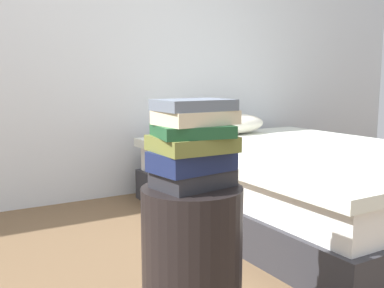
{
  "coord_description": "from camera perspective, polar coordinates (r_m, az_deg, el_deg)",
  "views": [
    {
      "loc": [
        -0.7,
        -1.19,
        0.9
      ],
      "look_at": [
        0.0,
        0.0,
        0.69
      ],
      "focal_mm": 41.48,
      "sensor_mm": 36.0,
      "label": 1
    }
  ],
  "objects": [
    {
      "name": "book_charcoal",
      "position": [
        1.43,
        0.19,
        -4.44
      ],
      "size": [
        0.26,
        0.2,
        0.05
      ],
      "primitive_type": "cube",
      "rotation": [
        0.0,
        0.0,
        0.15
      ],
      "color": "#28282D",
      "rests_on": "side_table"
    },
    {
      "name": "book_slate",
      "position": [
        1.38,
        0.18,
        5.05
      ],
      "size": [
        0.24,
        0.17,
        0.03
      ],
      "primitive_type": "cube",
      "rotation": [
        0.0,
        0.0,
        0.04
      ],
      "color": "slate",
      "rests_on": "book_cream"
    },
    {
      "name": "book_navy",
      "position": [
        1.4,
        -0.11,
        -2.22
      ],
      "size": [
        0.27,
        0.2,
        0.06
      ],
      "primitive_type": "cube",
      "rotation": [
        0.0,
        0.0,
        0.14
      ],
      "color": "#19234C",
      "rests_on": "book_charcoal"
    },
    {
      "name": "wall_back",
      "position": [
        3.29,
        -18.44,
        15.09
      ],
      "size": [
        7.0,
        0.08,
        2.6
      ],
      "primitive_type": "cube",
      "color": "silver",
      "rests_on": "ground_plane"
    },
    {
      "name": "book_cream",
      "position": [
        1.38,
        0.48,
        3.44
      ],
      "size": [
        0.25,
        0.18,
        0.04
      ],
      "primitive_type": "cube",
      "rotation": [
        0.0,
        0.0,
        0.09
      ],
      "color": "beige",
      "rests_on": "book_forest"
    },
    {
      "name": "book_forest",
      "position": [
        1.38,
        0.01,
        1.74
      ],
      "size": [
        0.25,
        0.23,
        0.04
      ],
      "primitive_type": "cube",
      "rotation": [
        0.0,
        0.0,
        -0.18
      ],
      "color": "#1E512D",
      "rests_on": "book_olive"
    },
    {
      "name": "book_olive",
      "position": [
        1.4,
        -0.06,
        0.08
      ],
      "size": [
        0.24,
        0.21,
        0.05
      ],
      "primitive_type": "cube",
      "rotation": [
        0.0,
        0.0,
        0.01
      ],
      "color": "olive",
      "rests_on": "book_navy"
    },
    {
      "name": "bed",
      "position": [
        2.96,
        14.19,
        -4.75
      ],
      "size": [
        1.55,
        2.01,
        0.62
      ],
      "rotation": [
        0.0,
        0.0,
        0.01
      ],
      "color": "#2D2D33",
      "rests_on": "ground_plane"
    },
    {
      "name": "side_table",
      "position": [
        1.52,
        0.0,
        -15.74
      ],
      "size": [
        0.33,
        0.33,
        0.55
      ],
      "primitive_type": "cylinder",
      "color": "black",
      "rests_on": "ground_plane"
    }
  ]
}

